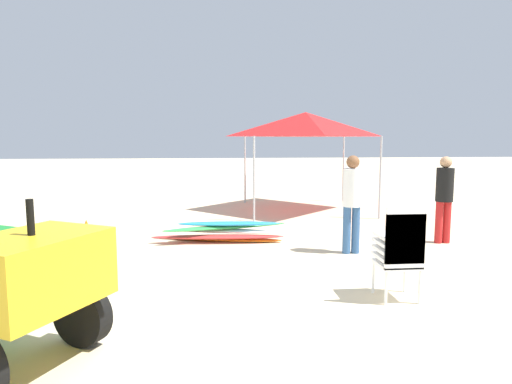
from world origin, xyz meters
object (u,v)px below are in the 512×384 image
(surfboard_pile, at_px, (223,232))
(lifeguard_near_center, at_px, (352,197))
(lifeguard_near_left, at_px, (444,194))
(traffic_cone_near, at_px, (87,235))
(stacked_plastic_chairs, at_px, (401,246))
(popup_canopy, at_px, (306,124))

(surfboard_pile, relative_size, lifeguard_near_center, 1.57)
(lifeguard_near_left, xyz_separation_m, traffic_cone_near, (-6.61, 0.03, -0.67))
(lifeguard_near_center, xyz_separation_m, traffic_cone_near, (-4.63, 0.61, -0.70))
(stacked_plastic_chairs, height_order, lifeguard_near_center, lifeguard_near_center)
(stacked_plastic_chairs, distance_m, traffic_cone_near, 5.38)
(stacked_plastic_chairs, height_order, traffic_cone_near, stacked_plastic_chairs)
(stacked_plastic_chairs, bearing_deg, surfboard_pile, 121.84)
(stacked_plastic_chairs, xyz_separation_m, lifeguard_near_center, (0.12, 2.29, 0.28))
(stacked_plastic_chairs, height_order, popup_canopy, popup_canopy)
(lifeguard_near_left, bearing_deg, popup_canopy, 113.90)
(surfboard_pile, height_order, traffic_cone_near, traffic_cone_near)
(traffic_cone_near, bearing_deg, stacked_plastic_chairs, -32.65)
(lifeguard_near_left, bearing_deg, stacked_plastic_chairs, -126.19)
(popup_canopy, distance_m, traffic_cone_near, 6.64)
(stacked_plastic_chairs, bearing_deg, lifeguard_near_center, 87.10)
(stacked_plastic_chairs, distance_m, popup_canopy, 7.20)
(stacked_plastic_chairs, distance_m, surfboard_pile, 4.01)
(surfboard_pile, distance_m, lifeguard_near_center, 2.59)
(surfboard_pile, relative_size, popup_canopy, 0.84)
(popup_canopy, bearing_deg, lifeguard_near_left, -66.10)
(stacked_plastic_chairs, xyz_separation_m, popup_canopy, (0.27, 7.00, 1.68))
(traffic_cone_near, bearing_deg, lifeguard_near_center, -7.48)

